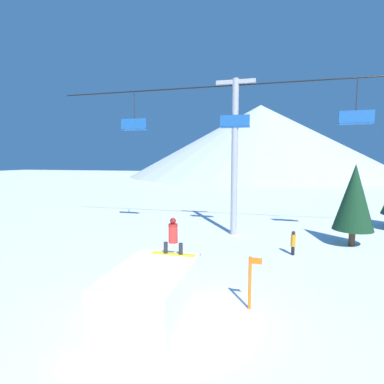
# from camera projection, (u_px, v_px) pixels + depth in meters

# --- Properties ---
(ground_plane) EXTENTS (220.00, 220.00, 0.00)m
(ground_plane) POSITION_uv_depth(u_px,v_px,m) (162.00, 315.00, 9.19)
(ground_plane) COLOR white
(mountain_ridge) EXTENTS (75.53, 75.53, 20.55)m
(mountain_ridge) POSITION_uv_depth(u_px,v_px,m) (260.00, 141.00, 87.85)
(mountain_ridge) COLOR silver
(mountain_ridge) RESTS_ON ground_plane
(snow_ramp) EXTENTS (2.18, 3.63, 1.53)m
(snow_ramp) POSITION_uv_depth(u_px,v_px,m) (152.00, 293.00, 9.00)
(snow_ramp) COLOR white
(snow_ramp) RESTS_ON ground_plane
(snowboarder) EXTENTS (1.54, 0.31, 1.28)m
(snowboarder) POSITION_uv_depth(u_px,v_px,m) (173.00, 237.00, 10.18)
(snowboarder) COLOR yellow
(snowboarder) RESTS_ON snow_ramp
(chairlift) EXTENTS (23.78, 0.44, 9.68)m
(chairlift) POSITION_uv_depth(u_px,v_px,m) (235.00, 142.00, 18.56)
(chairlift) COLOR #9E9EA3
(chairlift) RESTS_ON ground_plane
(pine_tree_near) EXTENTS (2.11, 2.11, 4.56)m
(pine_tree_near) POSITION_uv_depth(u_px,v_px,m) (354.00, 197.00, 16.34)
(pine_tree_near) COLOR #4C3823
(pine_tree_near) RESTS_ON ground_plane
(trail_marker) EXTENTS (0.41, 0.10, 1.72)m
(trail_marker) POSITION_uv_depth(u_px,v_px,m) (250.00, 281.00, 9.49)
(trail_marker) COLOR orange
(trail_marker) RESTS_ON ground_plane
(distant_skier) EXTENTS (0.24, 0.24, 1.23)m
(distant_skier) POSITION_uv_depth(u_px,v_px,m) (293.00, 242.00, 14.95)
(distant_skier) COLOR black
(distant_skier) RESTS_ON ground_plane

